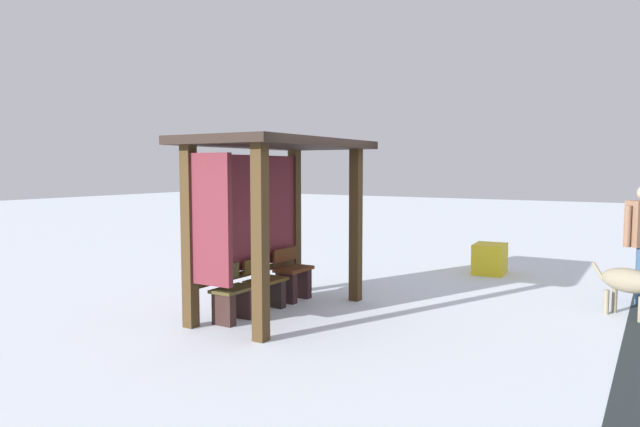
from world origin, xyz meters
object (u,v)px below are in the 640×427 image
object	(u,v)px
bench_center_inside	(265,290)
dog	(633,282)
bench_right_inside	(293,279)
grit_bin	(490,259)
bus_shelter	(267,185)
bench_left_inside	(233,299)

from	to	relation	value
bench_center_inside	dog	world-z (taller)	bench_center_inside
bench_center_inside	dog	distance (m)	4.94
bench_right_inside	grit_bin	size ratio (longest dim) A/B	1.11
dog	grit_bin	distance (m)	3.33
bus_shelter	bench_center_inside	bearing A→B (deg)	50.92
bus_shelter	bench_center_inside	size ratio (longest dim) A/B	3.90
bus_shelter	grit_bin	xyz separation A→B (m)	(4.49, -1.88, -1.48)
bench_center_inside	grit_bin	distance (m)	4.83
bench_left_inside	bench_center_inside	bearing A→B (deg)	0.01
bench_center_inside	bench_right_inside	size ratio (longest dim) A/B	0.93
bench_center_inside	dog	bearing A→B (deg)	-64.00
bench_left_inside	bench_center_inside	distance (m)	0.70
bench_center_inside	dog	xyz separation A→B (m)	(2.16, -4.44, 0.20)
bus_shelter	bench_right_inside	bearing A→B (deg)	7.46
bench_right_inside	dog	distance (m)	4.67
bench_left_inside	dog	xyz separation A→B (m)	(2.86, -4.44, 0.19)
bench_center_inside	dog	size ratio (longest dim) A/B	0.72
bus_shelter	bench_left_inside	bearing A→B (deg)	170.35
dog	grit_bin	xyz separation A→B (m)	(2.25, 2.46, -0.20)
bench_center_inside	bus_shelter	bearing A→B (deg)	-129.08
bus_shelter	grit_bin	world-z (taller)	bus_shelter
bench_left_inside	bench_center_inside	world-z (taller)	bench_left_inside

